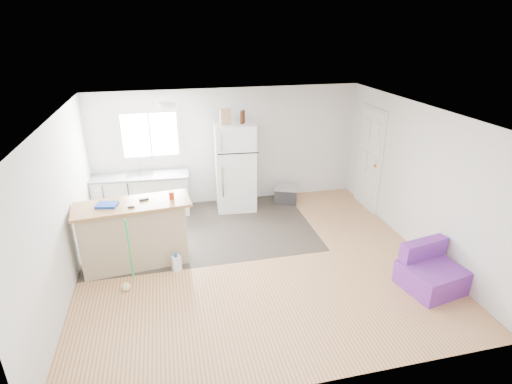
# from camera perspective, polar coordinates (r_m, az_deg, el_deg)

# --- Properties ---
(room) EXTENTS (5.51, 5.01, 2.41)m
(room) POSITION_cam_1_polar(r_m,az_deg,el_deg) (6.04, -0.05, -0.13)
(room) COLOR #95673E
(room) RESTS_ON ground
(vinyl_zone) EXTENTS (4.05, 2.50, 0.00)m
(vinyl_zone) POSITION_cam_1_polar(r_m,az_deg,el_deg) (7.58, -7.57, -5.31)
(vinyl_zone) COLOR #322C25
(vinyl_zone) RESTS_ON floor
(window) EXTENTS (1.18, 0.06, 0.98)m
(window) POSITION_cam_1_polar(r_m,az_deg,el_deg) (8.16, -14.90, 7.91)
(window) COLOR white
(window) RESTS_ON back_wall
(interior_door) EXTENTS (0.11, 0.92, 2.10)m
(interior_door) POSITION_cam_1_polar(r_m,az_deg,el_deg) (8.41, 15.91, 4.45)
(interior_door) COLOR white
(interior_door) RESTS_ON right_wall
(ceiling_fixture) EXTENTS (0.30, 0.30, 0.07)m
(ceiling_fixture) POSITION_cam_1_polar(r_m,az_deg,el_deg) (6.72, -12.70, 12.08)
(ceiling_fixture) COLOR white
(ceiling_fixture) RESTS_ON ceiling
(kitchen_cabinets) EXTENTS (1.90, 0.70, 1.10)m
(kitchen_cabinets) POSITION_cam_1_polar(r_m,az_deg,el_deg) (8.26, -15.95, -0.29)
(kitchen_cabinets) COLOR white
(kitchen_cabinets) RESTS_ON floor
(peninsula) EXTENTS (1.78, 0.83, 1.06)m
(peninsula) POSITION_cam_1_polar(r_m,az_deg,el_deg) (6.55, -17.00, -5.74)
(peninsula) COLOR tan
(peninsula) RESTS_ON floor
(refrigerator) EXTENTS (0.84, 0.80, 1.78)m
(refrigerator) POSITION_cam_1_polar(r_m,az_deg,el_deg) (8.10, -3.00, 3.64)
(refrigerator) COLOR white
(refrigerator) RESTS_ON floor
(cooler) EXTENTS (0.57, 0.49, 0.37)m
(cooler) POSITION_cam_1_polar(r_m,az_deg,el_deg) (8.56, 4.26, -0.31)
(cooler) COLOR #292A2B
(cooler) RESTS_ON floor
(purple_seat) EXTENTS (0.89, 0.86, 0.64)m
(purple_seat) POSITION_cam_1_polar(r_m,az_deg,el_deg) (6.42, 23.61, -10.52)
(purple_seat) COLOR #742F9B
(purple_seat) RESTS_ON floor
(cleaner_jug) EXTENTS (0.16, 0.14, 0.30)m
(cleaner_jug) POSITION_cam_1_polar(r_m,az_deg,el_deg) (6.42, -11.30, -9.95)
(cleaner_jug) COLOR white
(cleaner_jug) RESTS_ON floor
(mop) EXTENTS (0.21, 0.33, 1.16)m
(mop) POSITION_cam_1_polar(r_m,az_deg,el_deg) (6.15, -17.93, -11.19)
(mop) COLOR green
(mop) RESTS_ON floor
(red_cup) EXTENTS (0.09, 0.09, 0.12)m
(red_cup) POSITION_cam_1_polar(r_m,az_deg,el_deg) (6.30, -11.98, -0.47)
(red_cup) COLOR #B82D0B
(red_cup) RESTS_ON peninsula
(blue_tray) EXTENTS (0.34, 0.27, 0.04)m
(blue_tray) POSITION_cam_1_polar(r_m,az_deg,el_deg) (6.34, -20.53, -1.74)
(blue_tray) COLOR #1237AE
(blue_tray) RESTS_ON peninsula
(tool_a) EXTENTS (0.15, 0.09, 0.03)m
(tool_a) POSITION_cam_1_polar(r_m,az_deg,el_deg) (6.37, -15.73, -1.02)
(tool_a) COLOR black
(tool_a) RESTS_ON peninsula
(tool_b) EXTENTS (0.10, 0.04, 0.03)m
(tool_b) POSITION_cam_1_polar(r_m,az_deg,el_deg) (6.17, -17.41, -2.05)
(tool_b) COLOR black
(tool_b) RESTS_ON peninsula
(cardboard_box) EXTENTS (0.21, 0.12, 0.30)m
(cardboard_box) POSITION_cam_1_polar(r_m,az_deg,el_deg) (7.71, -4.41, 10.65)
(cardboard_box) COLOR tan
(cardboard_box) RESTS_ON refrigerator
(bottle_left) EXTENTS (0.07, 0.07, 0.25)m
(bottle_left) POSITION_cam_1_polar(r_m,az_deg,el_deg) (7.75, -2.01, 10.58)
(bottle_left) COLOR #361509
(bottle_left) RESTS_ON refrigerator
(bottle_right) EXTENTS (0.07, 0.07, 0.25)m
(bottle_right) POSITION_cam_1_polar(r_m,az_deg,el_deg) (7.85, -1.85, 10.74)
(bottle_right) COLOR #361509
(bottle_right) RESTS_ON refrigerator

